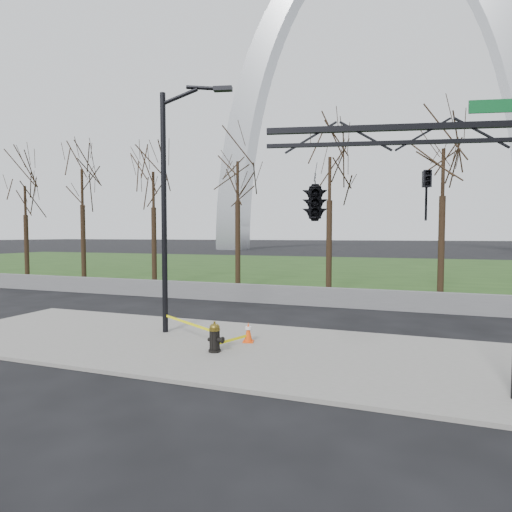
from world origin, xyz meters
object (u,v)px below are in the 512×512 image
(fire_hydrant, at_px, (215,338))
(traffic_signal_mast, at_px, (353,196))
(traffic_cone, at_px, (248,332))
(street_light, at_px, (171,195))

(fire_hydrant, height_order, traffic_signal_mast, traffic_signal_mast)
(traffic_cone, xyz_separation_m, street_light, (-2.86, 0.33, 4.29))
(fire_hydrant, bearing_deg, street_light, 151.73)
(fire_hydrant, xyz_separation_m, street_light, (-2.34, 1.60, 4.20))
(fire_hydrant, relative_size, traffic_cone, 1.39)
(traffic_cone, distance_m, street_light, 5.16)
(fire_hydrant, height_order, street_light, street_light)
(traffic_signal_mast, bearing_deg, traffic_cone, 126.55)
(street_light, distance_m, traffic_signal_mast, 7.05)
(traffic_cone, bearing_deg, traffic_signal_mast, -41.20)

